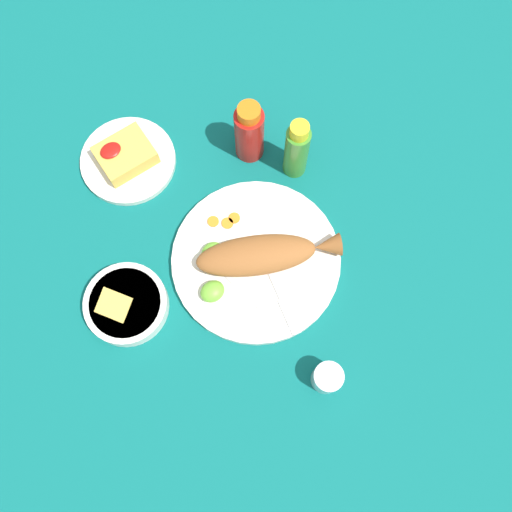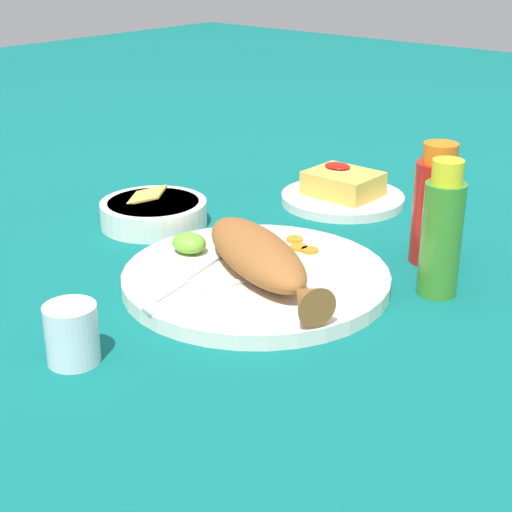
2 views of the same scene
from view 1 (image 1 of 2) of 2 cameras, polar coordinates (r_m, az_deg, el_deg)
name	(u,v)px [view 1 (image 1 of 2)]	position (r m, az deg, el deg)	size (l,w,h in m)	color
ground_plane	(256,262)	(1.09, 0.00, -0.58)	(4.00, 4.00, 0.00)	#0C605B
main_plate	(256,260)	(1.08, 0.00, -0.45)	(0.32, 0.32, 0.02)	white
fried_fish	(263,254)	(1.05, 0.73, 0.16)	(0.27, 0.17, 0.05)	#935628
fork_near	(280,294)	(1.05, 2.41, -3.86)	(0.05, 0.18, 0.00)	silver
fork_far	(256,303)	(1.05, -0.04, -4.69)	(0.05, 0.18, 0.00)	silver
carrot_slice_near	(227,223)	(1.09, -2.87, 3.30)	(0.02, 0.02, 0.00)	orange
carrot_slice_mid	(234,218)	(1.10, -2.18, 3.82)	(0.02, 0.02, 0.00)	orange
carrot_slice_far	(213,221)	(1.10, -4.31, 3.47)	(0.02, 0.02, 0.00)	orange
lime_wedge_main	(212,252)	(1.07, -4.38, 0.45)	(0.04, 0.04, 0.02)	#6BB233
lime_wedge_side	(212,291)	(1.05, -4.38, -3.55)	(0.05, 0.04, 0.03)	#6BB233
hot_sauce_bottle_red	(249,132)	(1.11, -0.67, 12.27)	(0.06, 0.06, 0.15)	#B21914
hot_sauce_bottle_green	(297,150)	(1.10, 4.09, 10.54)	(0.05, 0.05, 0.16)	#3D8428
salt_cup	(327,378)	(1.03, 7.10, -12.02)	(0.05, 0.05, 0.06)	silver
side_plate_fries	(128,161)	(1.19, -12.65, 9.28)	(0.19, 0.19, 0.01)	white
fries_pile	(125,155)	(1.17, -12.96, 9.84)	(0.10, 0.09, 0.04)	gold
guacamole_bowl	(126,304)	(1.07, -12.85, -4.73)	(0.15, 0.15, 0.05)	white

